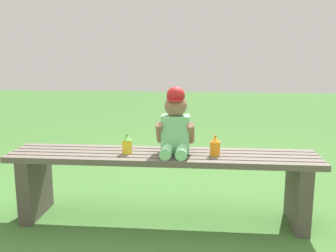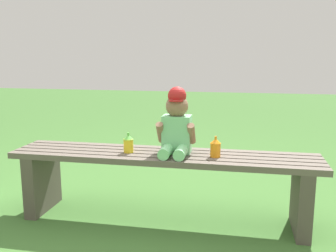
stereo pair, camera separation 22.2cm
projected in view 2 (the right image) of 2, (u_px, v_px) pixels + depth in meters
ground_plane at (164, 219)px, 2.40m from camera, size 16.00×16.00×0.00m
park_bench at (163, 174)px, 2.34m from camera, size 1.88×0.36×0.43m
child_figure at (176, 125)px, 2.28m from camera, size 0.23×0.27×0.40m
sippy_cup_left at (128, 143)px, 2.32m from camera, size 0.06×0.06×0.12m
sippy_cup_right at (215, 147)px, 2.22m from camera, size 0.06×0.06×0.12m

